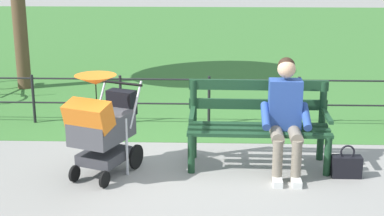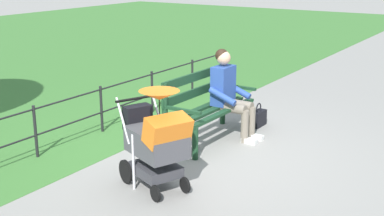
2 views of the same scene
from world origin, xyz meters
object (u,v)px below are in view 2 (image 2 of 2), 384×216
object	(u,v)px
park_bench	(206,104)
stroller	(157,138)
person_on_bench	(230,91)
handbag	(258,118)

from	to	relation	value
park_bench	stroller	bearing A→B (deg)	13.61
person_on_bench	handbag	distance (m)	0.88
park_bench	person_on_bench	world-z (taller)	person_on_bench
park_bench	person_on_bench	size ratio (longest dim) A/B	1.26
person_on_bench	stroller	xyz separation A→B (m)	(2.00, 0.19, -0.08)
stroller	handbag	size ratio (longest dim) A/B	3.11
park_bench	handbag	distance (m)	1.09
park_bench	handbag	size ratio (longest dim) A/B	4.35
stroller	park_bench	bearing A→B (deg)	-166.39
handbag	person_on_bench	bearing A→B (deg)	-12.41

